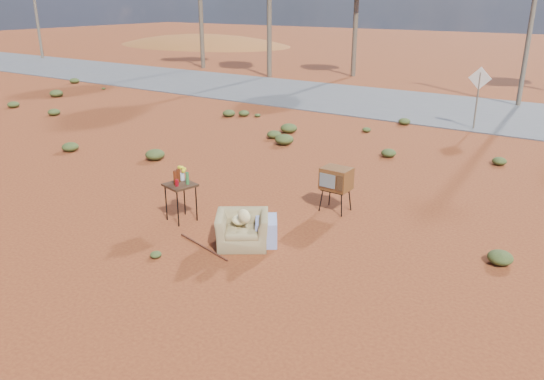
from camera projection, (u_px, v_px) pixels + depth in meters
The scene contains 11 objects.
ground at pixel (235, 239), 10.29m from camera, with size 140.00×140.00×0.00m, color brown.
highway at pixel (455, 110), 22.01m from camera, with size 140.00×7.00×0.04m, color #565659.
dirt_mound at pixel (203, 45), 52.52m from camera, with size 26.00×18.00×2.00m, color brown.
armchair at pixel (247, 225), 9.96m from camera, with size 1.24×1.23×0.85m.
tv_unit at pixel (336, 179), 11.42m from camera, with size 0.63×0.51×0.99m.
side_table at pixel (180, 182), 10.94m from camera, with size 0.69×0.69×1.13m.
rusty_bar at pixel (203, 247), 9.94m from camera, with size 0.04×0.04×1.49m, color #521F16.
road_sign at pixel (479, 87), 18.38m from camera, with size 0.78×0.06×2.19m.
utility_pole_west at pixel (34, 1), 39.25m from camera, with size 1.40×0.20×8.00m.
utility_pole_center at pixel (534, 5), 21.51m from camera, with size 1.40×0.20×8.00m.
scrub_patch at pixel (311, 168), 14.12m from camera, with size 17.49×8.07×0.33m.
Camera 1 is at (5.79, -7.37, 4.42)m, focal length 35.00 mm.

